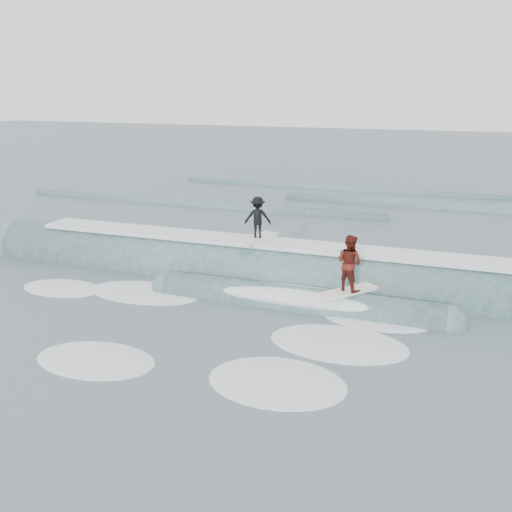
% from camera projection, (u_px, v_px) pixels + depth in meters
% --- Properties ---
extents(ground, '(160.00, 160.00, 0.00)m').
position_uv_depth(ground, '(232.00, 309.00, 17.65)').
color(ground, '#41545E').
rests_on(ground, ground).
extents(breaking_wave, '(24.08, 4.09, 2.63)m').
position_uv_depth(breaking_wave, '(269.00, 280.00, 20.18)').
color(breaking_wave, '#335755').
rests_on(breaking_wave, ground).
extents(surfer_black, '(1.07, 2.07, 1.56)m').
position_uv_depth(surfer_black, '(258.00, 220.00, 20.00)').
color(surfer_black, white).
rests_on(surfer_black, ground).
extents(surfer_red, '(1.68, 1.91, 1.82)m').
position_uv_depth(surfer_red, '(349.00, 266.00, 16.99)').
color(surfer_red, white).
rests_on(surfer_red, ground).
extents(whitewater, '(13.08, 7.08, 0.10)m').
position_uv_depth(whitewater, '(227.00, 329.00, 16.16)').
color(whitewater, white).
rests_on(whitewater, ground).
extents(far_swells, '(37.35, 8.65, 0.80)m').
position_uv_depth(far_swells, '(348.00, 204.00, 33.50)').
color(far_swells, '#335755').
rests_on(far_swells, ground).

